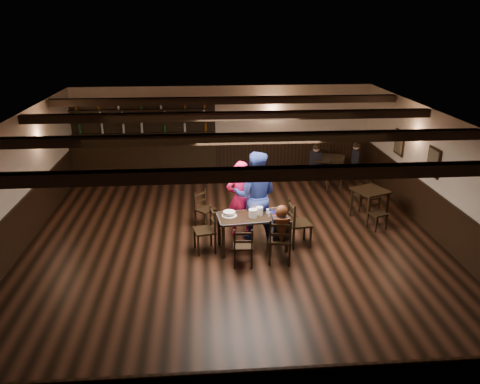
{
  "coord_description": "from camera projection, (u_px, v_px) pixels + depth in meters",
  "views": [
    {
      "loc": [
        -0.59,
        -9.05,
        4.64
      ],
      "look_at": [
        0.14,
        0.2,
        1.13
      ],
      "focal_mm": 35.0,
      "sensor_mm": 36.0,
      "label": 1
    }
  ],
  "objects": [
    {
      "name": "ground",
      "position": [
        235.0,
        244.0,
        10.12
      ],
      "size": [
        10.0,
        10.0,
        0.0
      ],
      "primitive_type": "plane",
      "color": "black",
      "rests_on": "ground"
    },
    {
      "name": "room_shell",
      "position": [
        234.0,
        167.0,
        9.54
      ],
      "size": [
        9.02,
        10.02,
        2.71
      ],
      "color": "beige",
      "rests_on": "ground"
    },
    {
      "name": "dining_table",
      "position": [
        252.0,
        220.0,
        9.71
      ],
      "size": [
        1.52,
        0.87,
        0.75
      ],
      "color": "black",
      "rests_on": "ground"
    },
    {
      "name": "chair_near_left",
      "position": [
        243.0,
        244.0,
        9.06
      ],
      "size": [
        0.42,
        0.4,
        0.83
      ],
      "color": "black",
      "rests_on": "ground"
    },
    {
      "name": "chair_near_right",
      "position": [
        280.0,
        238.0,
        9.15
      ],
      "size": [
        0.52,
        0.5,
        0.97
      ],
      "color": "black",
      "rests_on": "ground"
    },
    {
      "name": "chair_end_left",
      "position": [
        208.0,
        227.0,
        9.67
      ],
      "size": [
        0.5,
        0.52,
        0.94
      ],
      "color": "black",
      "rests_on": "ground"
    },
    {
      "name": "chair_end_right",
      "position": [
        296.0,
        220.0,
        9.89
      ],
      "size": [
        0.5,
        0.52,
        1.0
      ],
      "color": "black",
      "rests_on": "ground"
    },
    {
      "name": "chair_far_pushed",
      "position": [
        203.0,
        206.0,
        10.88
      ],
      "size": [
        0.54,
        0.54,
        0.84
      ],
      "color": "black",
      "rests_on": "ground"
    },
    {
      "name": "woman_pink",
      "position": [
        240.0,
        198.0,
        10.31
      ],
      "size": [
        0.66,
        0.47,
        1.72
      ],
      "primitive_type": "imported",
      "rotation": [
        0.0,
        0.0,
        3.24
      ],
      "color": "#DF1345",
      "rests_on": "ground"
    },
    {
      "name": "man_blue",
      "position": [
        255.0,
        196.0,
        10.1
      ],
      "size": [
        1.09,
        0.92,
        1.98
      ],
      "primitive_type": "imported",
      "rotation": [
        0.0,
        0.0,
        2.95
      ],
      "color": "navy",
      "rests_on": "ground"
    },
    {
      "name": "seated_person",
      "position": [
        281.0,
        225.0,
        9.12
      ],
      "size": [
        0.32,
        0.48,
        0.79
      ],
      "color": "black",
      "rests_on": "ground"
    },
    {
      "name": "cake",
      "position": [
        229.0,
        214.0,
        9.67
      ],
      "size": [
        0.31,
        0.31,
        0.1
      ],
      "color": "white",
      "rests_on": "dining_table"
    },
    {
      "name": "plate_stack_a",
      "position": [
        253.0,
        213.0,
        9.6
      ],
      "size": [
        0.18,
        0.18,
        0.17
      ],
      "primitive_type": "cylinder",
      "color": "white",
      "rests_on": "dining_table"
    },
    {
      "name": "plate_stack_b",
      "position": [
        259.0,
        211.0,
        9.71
      ],
      "size": [
        0.15,
        0.15,
        0.18
      ],
      "primitive_type": "cylinder",
      "color": "white",
      "rests_on": "dining_table"
    },
    {
      "name": "tea_light",
      "position": [
        254.0,
        214.0,
        9.73
      ],
      "size": [
        0.05,
        0.05,
        0.06
      ],
      "color": "#A5A8AD",
      "rests_on": "dining_table"
    },
    {
      "name": "salt_shaker",
      "position": [
        269.0,
        214.0,
        9.63
      ],
      "size": [
        0.04,
        0.04,
        0.1
      ],
      "primitive_type": "cylinder",
      "color": "silver",
      "rests_on": "dining_table"
    },
    {
      "name": "pepper_shaker",
      "position": [
        271.0,
        214.0,
        9.64
      ],
      "size": [
        0.04,
        0.04,
        0.1
      ],
      "primitive_type": "cylinder",
      "color": "#A5A8AD",
      "rests_on": "dining_table"
    },
    {
      "name": "drink_glass",
      "position": [
        268.0,
        211.0,
        9.8
      ],
      "size": [
        0.06,
        0.06,
        0.1
      ],
      "primitive_type": "cylinder",
      "color": "silver",
      "rests_on": "dining_table"
    },
    {
      "name": "menu_red",
      "position": [
        280.0,
        216.0,
        9.65
      ],
      "size": [
        0.3,
        0.23,
        0.0
      ],
      "primitive_type": "cube",
      "rotation": [
        0.0,
        0.0,
        0.17
      ],
      "color": "maroon",
      "rests_on": "dining_table"
    },
    {
      "name": "menu_blue",
      "position": [
        275.0,
        212.0,
        9.85
      ],
      "size": [
        0.4,
        0.35,
        0.0
      ],
      "primitive_type": "cube",
      "rotation": [
        0.0,
        0.0,
        -0.45
      ],
      "color": "#0F0F4B",
      "rests_on": "dining_table"
    },
    {
      "name": "bar_counter",
      "position": [
        145.0,
        154.0,
        14.09
      ],
      "size": [
        4.49,
        0.7,
        2.2
      ],
      "color": "black",
      "rests_on": "ground"
    },
    {
      "name": "back_table_a",
      "position": [
        370.0,
        194.0,
        11.18
      ],
      "size": [
        0.94,
        0.94,
        0.75
      ],
      "color": "black",
      "rests_on": "ground"
    },
    {
      "name": "back_table_b",
      "position": [
        329.0,
        161.0,
        13.69
      ],
      "size": [
        1.12,
        1.12,
        0.75
      ],
      "color": "black",
      "rests_on": "ground"
    },
    {
      "name": "bg_patron_left",
      "position": [
        316.0,
        157.0,
        13.5
      ],
      "size": [
        0.3,
        0.39,
        0.72
      ],
      "color": "black",
      "rests_on": "ground"
    },
    {
      "name": "bg_patron_right",
      "position": [
        355.0,
        154.0,
        13.72
      ],
      "size": [
        0.31,
        0.4,
        0.71
      ],
      "color": "black",
      "rests_on": "ground"
    }
  ]
}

